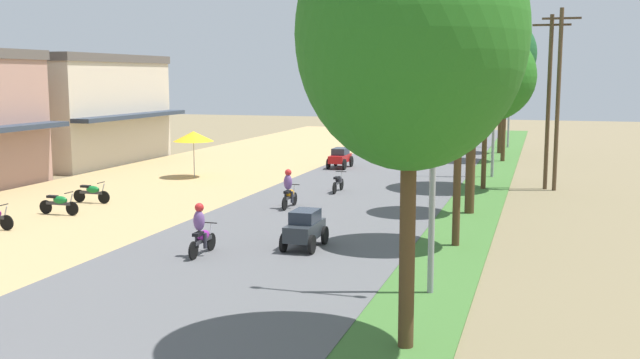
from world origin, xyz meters
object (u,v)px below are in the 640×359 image
Objects in this scene: motorbike_ahead_second at (201,231)px; median_tree_second at (460,63)px; motorbike_ahead_fourth at (338,182)px; streetlamp_mid at (495,92)px; streetlamp_far at (510,90)px; median_tree_fifth at (506,54)px; median_tree_sixth at (502,72)px; vendor_umbrella at (193,136)px; streetlamp_near at (434,117)px; car_hatchback_charcoal at (305,228)px; car_sedan_red at (340,157)px; parked_motorbike_third at (92,192)px; motorbike_ahead_third at (289,190)px; median_tree_nearest at (411,35)px; utility_pole_far at (549,99)px; median_tree_third at (473,66)px; parked_motorbike_second at (59,203)px; utility_pole_near at (558,97)px; median_tree_fourth at (487,76)px.

median_tree_second is at bearing 27.13° from motorbike_ahead_second.
motorbike_ahead_second is 1.00× the size of motorbike_ahead_fourth.
streetlamp_far is at bearing 90.00° from streetlamp_mid.
median_tree_sixth is at bearing 95.47° from median_tree_fifth.
streetlamp_near is (15.62, -17.83, 2.26)m from vendor_umbrella.
car_hatchback_charcoal is 20.81m from car_sedan_red.
parked_motorbike_third is 8.80m from motorbike_ahead_third.
utility_pole_far is (2.71, 23.37, -1.93)m from median_tree_nearest.
median_tree_sixth is at bearing 91.57° from streetlamp_mid.
median_tree_third is 11.58m from streetlamp_near.
vendor_umbrella is 1.12× the size of car_sedan_red.
median_tree_sixth is at bearing 59.38° from parked_motorbike_third.
motorbike_ahead_fourth is at bearing 100.22° from car_hatchback_charcoal.
median_tree_nearest reaches higher than median_tree_sixth.
parked_motorbike_second and parked_motorbike_third have the same top height.
utility_pole_near is at bearing -48.63° from streetlamp_mid.
car_sedan_red is at bearing 96.49° from motorbike_ahead_third.
utility_pole_far is at bearing 69.73° from median_tree_third.
median_tree_second is at bearing 89.97° from streetlamp_near.
median_tree_second is at bearing -90.00° from streetlamp_far.
streetlamp_mid is at bearing 46.16° from parked_motorbike_second.
median_tree_second is 1.04× the size of median_tree_fourth.
vendor_umbrella is at bearing -175.03° from utility_pole_far.
utility_pole_near is at bearing -21.79° from car_sedan_red.
median_tree_sixth is 0.94× the size of streetlamp_mid.
streetlamp_far is 21.09m from utility_pole_far.
median_tree_sixth is at bearing 73.09° from motorbike_ahead_fourth.
median_tree_nearest is 3.99× the size of car_sedan_red.
median_tree_second is 3.55× the size of car_sedan_red.
motorbike_ahead_third is at bearing 117.91° from median_tree_nearest.
median_tree_nearest reaches higher than vendor_umbrella.
utility_pole_far reaches higher than parked_motorbike_second.
utility_pole_near is (19.03, 12.80, 4.03)m from parked_motorbike_second.
streetlamp_mid is 0.92× the size of utility_pole_near.
vendor_umbrella is at bearing -136.88° from car_sedan_red.
median_tree_second is 14.24m from utility_pole_far.
median_tree_third reaches higher than car_hatchback_charcoal.
parked_motorbike_second is 0.22× the size of streetlamp_mid.
car_sedan_red is at bearing 94.34° from motorbike_ahead_second.
median_tree_second is 30.24m from median_tree_sixth.
streetlamp_mid is 4.88m from utility_pole_near.
median_tree_fourth is at bearing -32.71° from car_sedan_red.
motorbike_ahead_second is 1.00× the size of motorbike_ahead_third.
streetlamp_far is at bearing 82.86° from car_hatchback_charcoal.
median_tree_fourth is at bearing 29.87° from parked_motorbike_third.
median_tree_nearest is at bearing -38.69° from parked_motorbike_third.
median_tree_nearest is 44.32m from streetlamp_far.
utility_pole_far is at bearing -82.38° from streetlamp_far.
motorbike_ahead_second is (-7.21, -16.50, -4.69)m from median_tree_fourth.
vendor_umbrella is 15.83m from median_tree_fourth.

